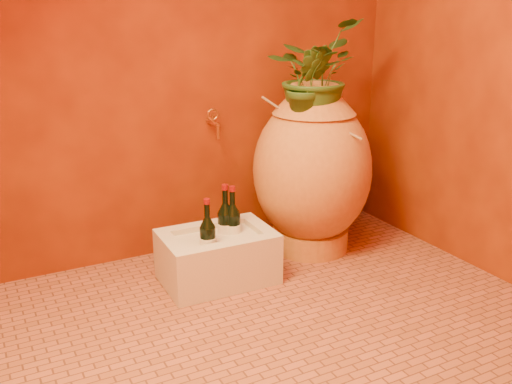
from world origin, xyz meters
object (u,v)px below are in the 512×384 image
stone_basin (218,258)px  wine_bottle_c (208,240)px  wine_bottle_b (226,226)px  wall_tap (214,122)px  amphora (312,170)px  wine_bottle_a (233,227)px

stone_basin → wine_bottle_c: bearing=-139.6°
stone_basin → wine_bottle_b: (0.07, 0.05, 0.14)m
stone_basin → wall_tap: 0.76m
stone_basin → wall_tap: size_ratio=3.64×
amphora → wine_bottle_a: bearing=-169.6°
stone_basin → wall_tap: bearing=67.1°
amphora → stone_basin: 0.75m
wine_bottle_a → wine_bottle_c: wine_bottle_a is taller
amphora → stone_basin: (-0.65, -0.13, -0.35)m
wall_tap → stone_basin: bearing=-112.9°
wine_bottle_a → wine_bottle_b: size_ratio=0.98×
wine_bottle_a → wine_bottle_c: size_ratio=1.03×
wine_bottle_b → amphora: bearing=7.8°
amphora → wall_tap: amphora is taller
wine_bottle_a → amphora: bearing=10.4°
amphora → wine_bottle_c: amphora is taller
wine_bottle_a → wine_bottle_b: bearing=146.7°
stone_basin → wine_bottle_c: size_ratio=1.71×
wall_tap → amphora: bearing=-29.2°
wine_bottle_b → wine_bottle_c: bearing=-142.0°
stone_basin → wine_bottle_a: (0.10, 0.03, 0.14)m
wine_bottle_b → stone_basin: bearing=-144.7°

